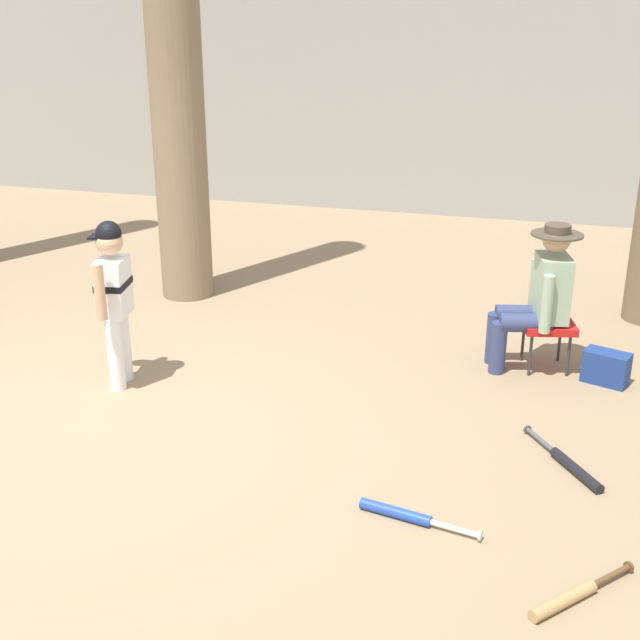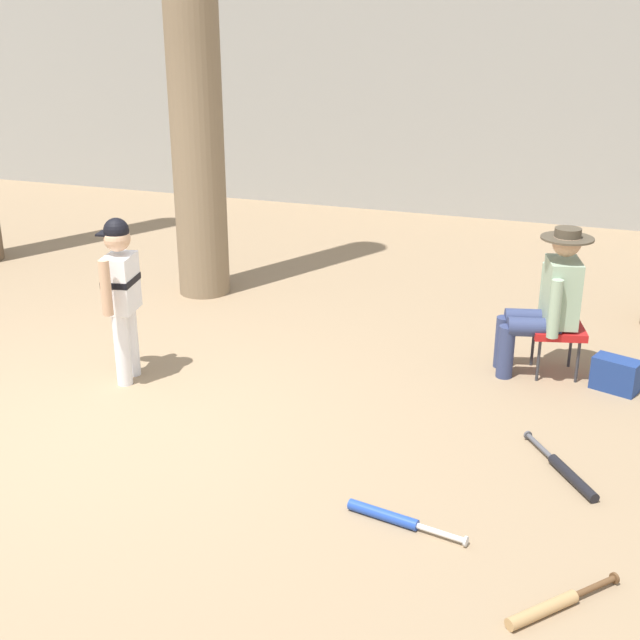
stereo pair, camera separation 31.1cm
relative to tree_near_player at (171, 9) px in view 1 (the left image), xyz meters
name	(u,v)px [view 1 (the left image)]	position (x,y,z in m)	size (l,w,h in m)	color
ground_plane	(90,438)	(0.65, -2.97, -2.74)	(60.00, 60.00, 0.00)	#937A5B
concrete_back_wall	(355,99)	(0.65, 4.32, -1.20)	(18.00, 0.36, 3.09)	#9E9E99
tree_near_player	(171,9)	(0.00, 0.00, 0.00)	(0.69, 0.69, 6.15)	#7F6B51
young_ballplayer	(114,293)	(0.42, -2.12, -2.00)	(0.40, 0.57, 1.31)	white
folding_stool	(548,326)	(3.58, -0.88, -2.38)	(0.49, 0.49, 0.41)	red
seated_spectator	(538,294)	(3.48, -0.91, -2.10)	(0.68, 0.54, 1.20)	navy
handbag_beside_stool	(606,368)	(4.05, -1.04, -2.61)	(0.34, 0.18, 0.26)	navy
bat_black_composite	(570,465)	(3.80, -2.47, -2.71)	(0.52, 0.70, 0.07)	black
bat_wood_tan	(571,597)	(3.82, -3.77, -2.71)	(0.51, 0.58, 0.07)	tan
bat_blue_youth	(405,515)	(2.90, -3.31, -2.71)	(0.73, 0.19, 0.07)	#2347AD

